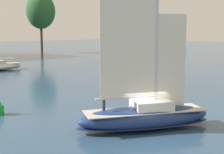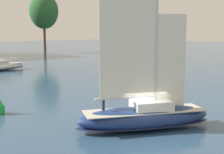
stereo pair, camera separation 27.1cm
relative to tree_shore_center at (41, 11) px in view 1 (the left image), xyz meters
The scene contains 4 objects.
ground_plane 84.79m from the tree_shore_center, 120.88° to the right, with size 400.00×400.00×0.00m, color #2D4C6B.
tree_shore_center is the anchor object (origin of this frame).
sailboat_main 84.63m from the tree_shore_center, 120.87° to the right, with size 9.36×7.28×12.95m.
sailboat_moored_near_marina 49.06m from the tree_shore_center, 134.07° to the right, with size 8.30×2.67×11.28m.
Camera 1 is at (-16.76, -12.02, 6.48)m, focal length 50.00 mm.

